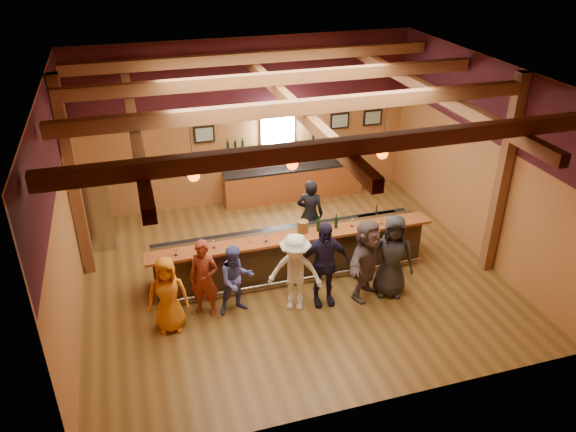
% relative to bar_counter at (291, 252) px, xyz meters
% --- Properties ---
extents(room, '(9.04, 9.00, 4.52)m').
position_rel_bar_counter_xyz_m(room, '(-0.02, -0.09, 2.69)').
color(room, brown).
rests_on(room, ground).
extents(bar_counter, '(6.30, 1.07, 1.11)m').
position_rel_bar_counter_xyz_m(bar_counter, '(0.00, 0.00, 0.00)').
color(bar_counter, black).
rests_on(bar_counter, ground).
extents(back_bar_cabinet, '(4.00, 0.52, 0.95)m').
position_rel_bar_counter_xyz_m(back_bar_cabinet, '(1.18, 3.57, -0.05)').
color(back_bar_cabinet, brown).
rests_on(back_bar_cabinet, ground).
extents(window, '(0.95, 0.09, 0.95)m').
position_rel_bar_counter_xyz_m(window, '(0.78, 3.80, 1.53)').
color(window, silver).
rests_on(window, room).
extents(framed_pictures, '(5.35, 0.05, 0.45)m').
position_rel_bar_counter_xyz_m(framed_pictures, '(1.65, 3.79, 1.58)').
color(framed_pictures, black).
rests_on(framed_pictures, room).
extents(wine_shelves, '(3.00, 0.18, 0.30)m').
position_rel_bar_counter_xyz_m(wine_shelves, '(0.78, 3.73, 1.10)').
color(wine_shelves, brown).
rests_on(wine_shelves, room).
extents(pendant_lights, '(4.24, 0.24, 1.37)m').
position_rel_bar_counter_xyz_m(pendant_lights, '(-0.02, -0.15, 2.19)').
color(pendant_lights, black).
rests_on(pendant_lights, room).
extents(stainless_fridge, '(0.70, 0.70, 1.80)m').
position_rel_bar_counter_xyz_m(stainless_fridge, '(-4.12, 2.45, 0.38)').
color(stainless_fridge, silver).
rests_on(stainless_fridge, ground).
extents(customer_orange, '(0.84, 0.62, 1.59)m').
position_rel_bar_counter_xyz_m(customer_orange, '(-2.82, -1.23, 0.27)').
color(customer_orange, orange).
rests_on(customer_orange, ground).
extents(customer_redvest, '(0.72, 0.63, 1.66)m').
position_rel_bar_counter_xyz_m(customer_redvest, '(-2.07, -0.94, 0.31)').
color(customer_redvest, maroon).
rests_on(customer_redvest, ground).
extents(customer_denim, '(0.79, 0.65, 1.52)m').
position_rel_bar_counter_xyz_m(customer_denim, '(-1.46, -1.07, 0.24)').
color(customer_denim, '#4D509A').
rests_on(customer_denim, ground).
extents(customer_white, '(1.27, 1.04, 1.71)m').
position_rel_bar_counter_xyz_m(customer_white, '(-0.30, -1.30, 0.33)').
color(customer_white, white).
rests_on(customer_white, ground).
extents(customer_navy, '(1.13, 0.53, 1.89)m').
position_rel_bar_counter_xyz_m(customer_navy, '(0.30, -1.29, 0.42)').
color(customer_navy, '#1D1831').
rests_on(customer_navy, ground).
extents(customer_brown, '(1.67, 1.42, 1.81)m').
position_rel_bar_counter_xyz_m(customer_brown, '(1.24, -1.32, 0.38)').
color(customer_brown, '#5E4C4B').
rests_on(customer_brown, ground).
extents(customer_dark, '(1.05, 0.87, 1.85)m').
position_rel_bar_counter_xyz_m(customer_dark, '(1.77, -1.39, 0.40)').
color(customer_dark, '#262628').
rests_on(customer_dark, ground).
extents(bartender, '(0.76, 0.65, 1.75)m').
position_rel_bar_counter_xyz_m(bartender, '(0.77, 0.95, 0.35)').
color(bartender, black).
rests_on(bartender, ground).
extents(ice_bucket, '(0.24, 0.24, 0.26)m').
position_rel_bar_counter_xyz_m(ice_bucket, '(0.21, -0.20, 0.72)').
color(ice_bucket, brown).
rests_on(ice_bucket, bar_counter).
extents(bottle_a, '(0.08, 0.08, 0.37)m').
position_rel_bar_counter_xyz_m(bottle_a, '(0.54, -0.26, 0.73)').
color(bottle_a, black).
rests_on(bottle_a, bar_counter).
extents(bottle_b, '(0.07, 0.07, 0.34)m').
position_rel_bar_counter_xyz_m(bottle_b, '(0.96, -0.25, 0.72)').
color(bottle_b, black).
rests_on(bottle_b, bar_counter).
extents(glass_a, '(0.08, 0.08, 0.18)m').
position_rel_bar_counter_xyz_m(glass_a, '(-2.53, -0.38, 0.72)').
color(glass_a, silver).
rests_on(glass_a, bar_counter).
extents(glass_b, '(0.08, 0.08, 0.18)m').
position_rel_bar_counter_xyz_m(glass_b, '(-1.92, -0.35, 0.72)').
color(glass_b, silver).
rests_on(glass_b, bar_counter).
extents(glass_c, '(0.08, 0.08, 0.19)m').
position_rel_bar_counter_xyz_m(glass_c, '(-1.75, -0.31, 0.72)').
color(glass_c, silver).
rests_on(glass_c, bar_counter).
extents(glass_d, '(0.07, 0.07, 0.17)m').
position_rel_bar_counter_xyz_m(glass_d, '(-0.99, -0.31, 0.71)').
color(glass_d, silver).
rests_on(glass_d, bar_counter).
extents(glass_e, '(0.09, 0.09, 0.20)m').
position_rel_bar_counter_xyz_m(glass_e, '(-0.65, -0.38, 0.73)').
color(glass_e, silver).
rests_on(glass_e, bar_counter).
extents(glass_f, '(0.07, 0.07, 0.17)m').
position_rel_bar_counter_xyz_m(glass_f, '(0.59, -0.38, 0.71)').
color(glass_f, silver).
rests_on(glass_f, bar_counter).
extents(glass_g, '(0.09, 0.09, 0.20)m').
position_rel_bar_counter_xyz_m(glass_g, '(1.33, -0.29, 0.73)').
color(glass_g, silver).
rests_on(glass_g, bar_counter).
extents(glass_h, '(0.08, 0.08, 0.17)m').
position_rel_bar_counter_xyz_m(glass_h, '(2.00, -0.38, 0.71)').
color(glass_h, silver).
rests_on(glass_h, bar_counter).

